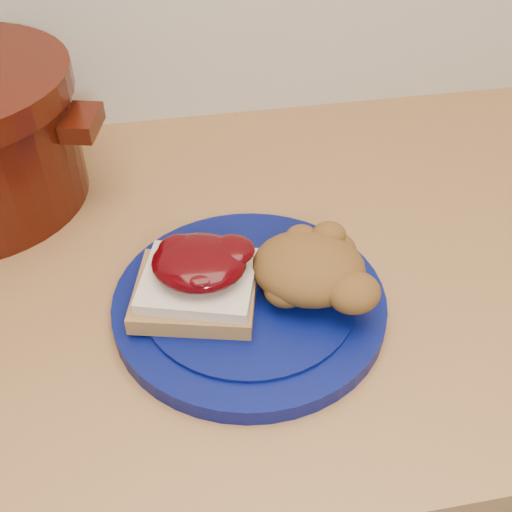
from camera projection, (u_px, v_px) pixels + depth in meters
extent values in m
cube|color=beige|center=(281.00, 478.00, 0.99)|extent=(4.00, 0.60, 0.86)
cylinder|color=#050C4D|center=(249.00, 304.00, 0.61)|extent=(0.33, 0.33, 0.02)
cube|color=olive|center=(196.00, 292.00, 0.59)|extent=(0.13, 0.12, 0.02)
cube|color=beige|center=(198.00, 280.00, 0.58)|extent=(0.12, 0.11, 0.01)
ellipsoid|color=#320104|center=(199.00, 262.00, 0.57)|extent=(0.11, 0.10, 0.03)
ellipsoid|color=brown|center=(309.00, 268.00, 0.59)|extent=(0.13, 0.12, 0.05)
cube|color=#340D05|center=(82.00, 122.00, 0.68)|extent=(0.05, 0.07, 0.02)
cylinder|color=black|center=(13.00, 136.00, 0.74)|extent=(0.07, 0.07, 0.12)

